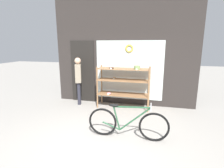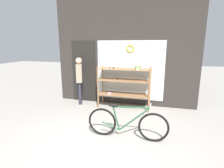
% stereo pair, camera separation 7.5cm
% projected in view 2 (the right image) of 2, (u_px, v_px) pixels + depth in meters
% --- Properties ---
extents(ground_plane, '(30.00, 30.00, 0.00)m').
position_uv_depth(ground_plane, '(97.00, 146.00, 3.46)').
color(ground_plane, gray).
extents(storefront_facade, '(4.63, 0.13, 3.89)m').
position_uv_depth(storefront_facade, '(123.00, 47.00, 5.60)').
color(storefront_facade, '#2D2826').
rests_on(storefront_facade, ground_plane).
extents(display_case, '(1.61, 0.51, 1.36)m').
position_uv_depth(display_case, '(124.00, 82.00, 5.41)').
color(display_case, '#8E6642').
rests_on(display_case, ground_plane).
extents(bicycle, '(1.73, 0.46, 0.76)m').
position_uv_depth(bicycle, '(127.00, 123.00, 3.69)').
color(bicycle, black).
rests_on(bicycle, ground_plane).
extents(pedestrian, '(0.28, 0.36, 1.56)m').
position_uv_depth(pedestrian, '(79.00, 77.00, 5.76)').
color(pedestrian, '#282833').
rests_on(pedestrian, ground_plane).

